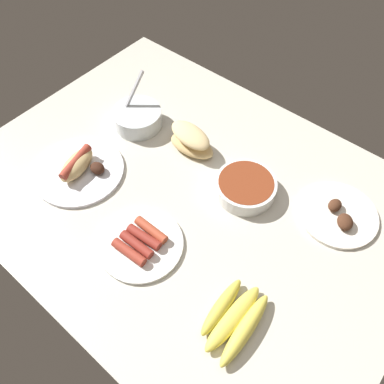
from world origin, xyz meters
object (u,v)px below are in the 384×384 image
(bread_stack, at_px, (191,141))
(bowl_coleslaw, at_px, (137,117))
(bowl_chili, at_px, (245,186))
(banana_bunch, at_px, (234,319))
(plate_grilled_meat, at_px, (338,214))
(plate_sausages, at_px, (141,243))
(plate_hotdog_assembled, at_px, (79,168))

(bread_stack, xyz_separation_m, bowl_coleslaw, (0.19, 0.03, -0.01))
(bowl_chili, xyz_separation_m, bread_stack, (0.21, -0.03, 0.01))
(bowl_chili, distance_m, banana_bunch, 0.35)
(bowl_chili, distance_m, plate_grilled_meat, 0.25)
(bread_stack, bearing_deg, plate_grilled_meat, -171.83)
(bread_stack, height_order, plate_grilled_meat, bread_stack)
(bowl_coleslaw, bearing_deg, bread_stack, -172.35)
(plate_sausages, xyz_separation_m, bowl_coleslaw, (0.30, -0.30, 0.02))
(bowl_chili, relative_size, banana_bunch, 0.86)
(plate_hotdog_assembled, bearing_deg, plate_grilled_meat, -152.18)
(plate_grilled_meat, bearing_deg, banana_bunch, 83.26)
(plate_sausages, bearing_deg, banana_bunch, 178.78)
(bowl_chili, relative_size, plate_grilled_meat, 0.80)
(bowl_chili, distance_m, plate_sausages, 0.31)
(plate_sausages, height_order, banana_bunch, banana_bunch)
(bowl_coleslaw, relative_size, plate_grilled_meat, 0.75)
(plate_grilled_meat, bearing_deg, bowl_coleslaw, 8.02)
(bread_stack, bearing_deg, banana_bunch, 140.20)
(plate_sausages, relative_size, bowl_coleslaw, 1.36)
(bowl_chili, relative_size, plate_sausages, 0.78)
(plate_hotdog_assembled, bearing_deg, banana_bunch, 173.88)
(banana_bunch, xyz_separation_m, bowl_coleslaw, (0.59, -0.30, 0.01))
(plate_hotdog_assembled, bearing_deg, bread_stack, -124.69)
(plate_hotdog_assembled, xyz_separation_m, plate_grilled_meat, (-0.63, -0.33, -0.01))
(plate_hotdog_assembled, relative_size, banana_bunch, 1.33)
(plate_sausages, bearing_deg, plate_grilled_meat, -130.69)
(bowl_chili, height_order, plate_hotdog_assembled, plate_hotdog_assembled)
(plate_sausages, relative_size, banana_bunch, 1.11)
(bowl_coleslaw, distance_m, plate_grilled_meat, 0.64)
(bowl_chili, bearing_deg, plate_hotdog_assembled, 31.17)
(bowl_chili, height_order, plate_grilled_meat, bowl_chili)
(banana_bunch, bearing_deg, plate_hotdog_assembled, -6.12)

